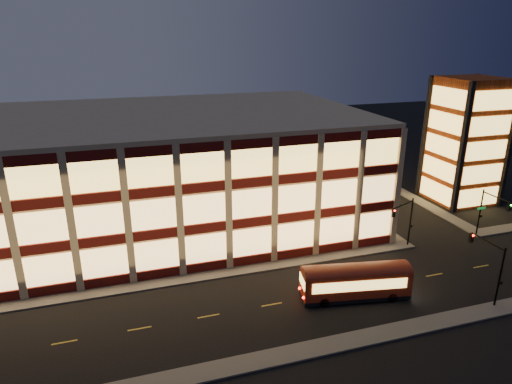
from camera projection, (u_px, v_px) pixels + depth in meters
name	position (u px, v px, depth m)	size (l,w,h in m)	color
ground	(215.00, 280.00, 46.64)	(200.00, 200.00, 0.00)	black
sidewalk_office_south	(185.00, 279.00, 46.66)	(54.00, 2.00, 0.15)	#514F4C
sidewalk_office_east	(340.00, 200.00, 68.46)	(2.00, 30.00, 0.15)	#514F4C
sidewalk_tower_west	(403.00, 192.00, 71.60)	(2.00, 30.00, 0.15)	#514F4C
sidewalk_near	(253.00, 362.00, 34.94)	(100.00, 2.00, 0.15)	#514F4C
office_building	(162.00, 169.00, 58.58)	(50.45, 30.45, 14.50)	tan
stair_tower	(465.00, 141.00, 65.79)	(8.60, 8.60, 18.00)	#8C3814
traffic_signal_far	(405.00, 216.00, 51.83)	(3.79, 1.87, 6.00)	black
traffic_signal_right	(490.00, 208.00, 54.29)	(1.20, 4.37, 6.00)	black
traffic_signal_near	(489.00, 259.00, 42.07)	(0.32, 4.45, 6.00)	black
trolley_bus	(355.00, 280.00, 42.89)	(10.50, 4.33, 3.46)	maroon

